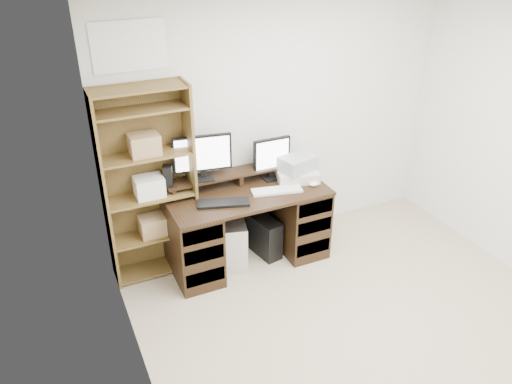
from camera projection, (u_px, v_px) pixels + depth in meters
room at (417, 217)px, 3.25m from camera, size 3.54×4.04×2.54m
desk at (247, 225)px, 4.78m from camera, size 1.50×0.70×0.75m
riser_shelf at (238, 174)px, 4.73m from camera, size 1.40×0.22×0.12m
monitor_wide at (202, 155)px, 4.47m from camera, size 0.53×0.16×0.42m
monitor_small at (272, 157)px, 4.76m from camera, size 0.38×0.14×0.41m
speaker at (168, 176)px, 4.41m from camera, size 0.10×0.10×0.20m
keyboard_black at (223, 203)px, 4.40m from camera, size 0.48×0.28×0.03m
keyboard_white at (277, 190)px, 4.61m from camera, size 0.49×0.24×0.02m
mouse at (314, 184)px, 4.71m from camera, size 0.11×0.09×0.04m
printer at (297, 175)px, 4.82m from camera, size 0.45×0.39×0.10m
basket at (298, 163)px, 4.76m from camera, size 0.38×0.31×0.14m
tower_silver at (234, 240)px, 4.82m from camera, size 0.33×0.52×0.48m
tower_black at (264, 236)px, 4.96m from camera, size 0.24×0.42×0.40m
bookshelf at (148, 184)px, 4.39m from camera, size 0.80×0.30×1.80m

